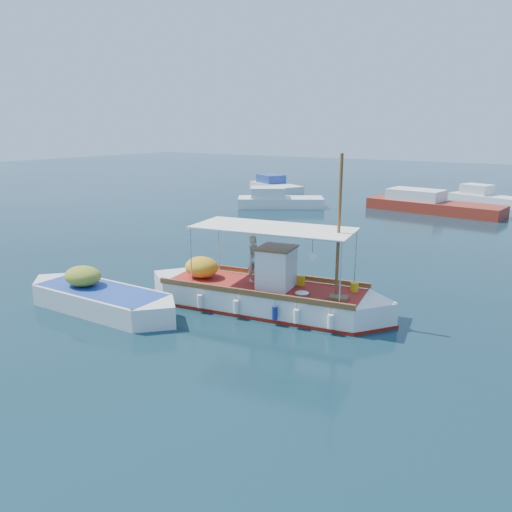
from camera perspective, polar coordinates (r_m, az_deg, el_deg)
The scene contains 7 objects.
ground at distance 18.32m, azimuth 1.58°, elevation -5.26°, with size 160.00×160.00×0.00m, color black.
fishing_caique at distance 17.57m, azimuth 0.75°, elevation -4.41°, with size 9.08×3.53×5.61m.
dinghy at distance 18.31m, azimuth -17.43°, elevation -4.80°, with size 6.79×2.04×1.66m.
bg_boat_nw at distance 39.66m, azimuth 2.52°, elevation 6.28°, with size 6.91×5.58×1.80m.
bg_boat_n at distance 39.76m, azimuth 19.27°, elevation 5.50°, with size 10.03×3.96×1.80m.
bg_boat_far_w at distance 49.40m, azimuth 2.15°, elevation 7.93°, with size 6.98×5.30×1.80m.
bg_boat_far_n at distance 45.05m, azimuth 24.59°, elevation 5.98°, with size 5.95×3.83×1.80m.
Camera 1 is at (9.01, -14.68, 6.22)m, focal length 35.00 mm.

